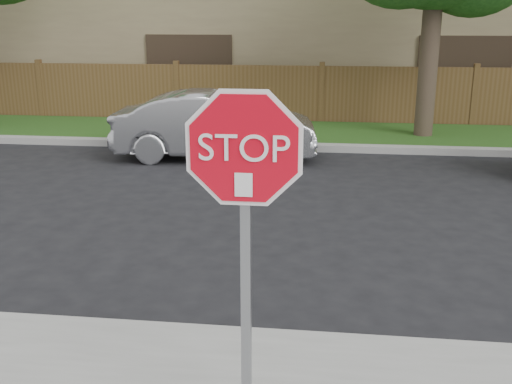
# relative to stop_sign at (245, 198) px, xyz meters

# --- Properties ---
(ground) EXTENTS (90.00, 90.00, 0.00)m
(ground) POSITION_rel_stop_sign_xyz_m (0.28, 1.48, -1.83)
(ground) COLOR black
(ground) RESTS_ON ground
(far_curb) EXTENTS (70.00, 0.30, 0.15)m
(far_curb) POSITION_rel_stop_sign_xyz_m (0.28, 9.63, -1.75)
(far_curb) COLOR gray
(far_curb) RESTS_ON ground
(grass_strip) EXTENTS (70.00, 3.00, 0.12)m
(grass_strip) POSITION_rel_stop_sign_xyz_m (0.28, 11.28, -1.77)
(grass_strip) COLOR #1E4714
(grass_strip) RESTS_ON ground
(fence) EXTENTS (70.00, 0.12, 1.60)m
(fence) POSITION_rel_stop_sign_xyz_m (0.28, 12.88, -1.03)
(fence) COLOR #54391D
(fence) RESTS_ON ground
(stop_sign) EXTENTS (1.01, 0.13, 2.55)m
(stop_sign) POSITION_rel_stop_sign_xyz_m (0.00, 0.00, 0.00)
(stop_sign) COLOR gray
(stop_sign) RESTS_ON sidewalk_near
(sedan_left) EXTENTS (4.30, 1.80, 1.38)m
(sedan_left) POSITION_rel_stop_sign_xyz_m (-1.85, 8.68, -1.14)
(sedan_left) COLOR #A8A8AC
(sedan_left) RESTS_ON ground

